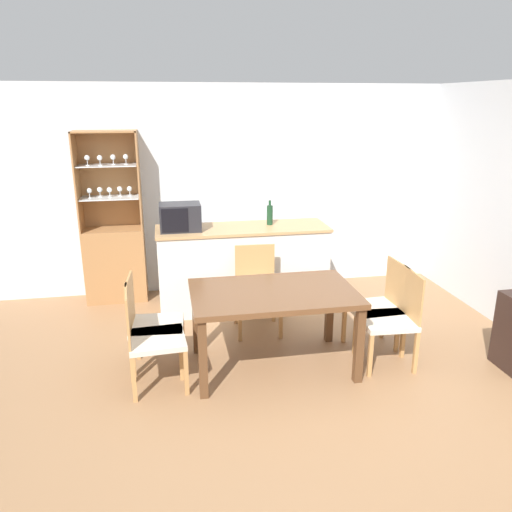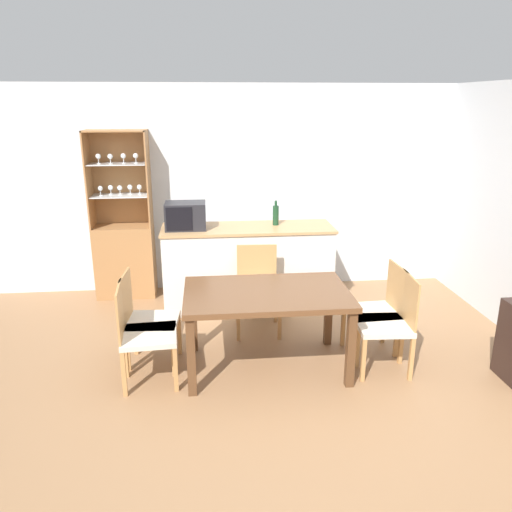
{
  "view_description": "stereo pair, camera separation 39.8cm",
  "coord_description": "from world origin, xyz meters",
  "px_view_note": "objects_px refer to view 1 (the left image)",
  "views": [
    {
      "loc": [
        -0.96,
        -3.55,
        2.34
      ],
      "look_at": [
        -0.08,
        1.18,
        0.84
      ],
      "focal_mm": 35.0,
      "sensor_mm": 36.0,
      "label": 1
    },
    {
      "loc": [
        -0.57,
        -3.61,
        2.34
      ],
      "look_at": [
        -0.08,
        1.18,
        0.84
      ],
      "focal_mm": 35.0,
      "sensor_mm": 36.0,
      "label": 2
    }
  ],
  "objects_px": {
    "dining_chair_side_right_far": "(379,307)",
    "microwave": "(180,217)",
    "dining_chair_side_right_near": "(392,318)",
    "dining_chair_side_left_far": "(151,324)",
    "dining_table": "(273,300)",
    "dining_chair_head_far": "(257,289)",
    "wine_bottle": "(270,215)",
    "dining_chair_side_left_near": "(151,338)",
    "display_cabinet": "(115,252)"
  },
  "relations": [
    {
      "from": "dining_chair_side_right_far",
      "to": "dining_chair_side_right_near",
      "type": "bearing_deg",
      "value": 177.29
    },
    {
      "from": "dining_chair_side_right_far",
      "to": "wine_bottle",
      "type": "height_order",
      "value": "wine_bottle"
    },
    {
      "from": "dining_table",
      "to": "dining_chair_side_right_near",
      "type": "relative_size",
      "value": 1.64
    },
    {
      "from": "dining_chair_head_far",
      "to": "wine_bottle",
      "type": "xyz_separation_m",
      "value": [
        0.28,
        0.71,
        0.64
      ]
    },
    {
      "from": "dining_chair_side_right_near",
      "to": "wine_bottle",
      "type": "xyz_separation_m",
      "value": [
        -0.79,
        1.66,
        0.64
      ]
    },
    {
      "from": "dining_chair_side_left_near",
      "to": "wine_bottle",
      "type": "height_order",
      "value": "wine_bottle"
    },
    {
      "from": "dining_table",
      "to": "dining_chair_side_left_near",
      "type": "bearing_deg",
      "value": -172.62
    },
    {
      "from": "dining_table",
      "to": "wine_bottle",
      "type": "xyz_separation_m",
      "value": [
        0.29,
        1.52,
        0.43
      ]
    },
    {
      "from": "dining_chair_side_left_near",
      "to": "microwave",
      "type": "height_order",
      "value": "microwave"
    },
    {
      "from": "dining_chair_side_right_near",
      "to": "microwave",
      "type": "distance_m",
      "value": 2.5
    },
    {
      "from": "dining_chair_side_left_near",
      "to": "wine_bottle",
      "type": "relative_size",
      "value": 3.12
    },
    {
      "from": "dining_chair_side_left_near",
      "to": "dining_chair_side_left_far",
      "type": "height_order",
      "value": "same"
    },
    {
      "from": "dining_chair_side_right_far",
      "to": "microwave",
      "type": "bearing_deg",
      "value": 51.77
    },
    {
      "from": "dining_chair_side_left_near",
      "to": "microwave",
      "type": "relative_size",
      "value": 1.98
    },
    {
      "from": "dining_table",
      "to": "microwave",
      "type": "bearing_deg",
      "value": 117.36
    },
    {
      "from": "dining_chair_side_left_far",
      "to": "dining_chair_side_right_near",
      "type": "relative_size",
      "value": 1.0
    },
    {
      "from": "dining_chair_side_left_far",
      "to": "wine_bottle",
      "type": "distance_m",
      "value": 2.04
    },
    {
      "from": "wine_bottle",
      "to": "dining_chair_side_left_far",
      "type": "bearing_deg",
      "value": -134.68
    },
    {
      "from": "dining_chair_head_far",
      "to": "wine_bottle",
      "type": "distance_m",
      "value": 1.0
    },
    {
      "from": "dining_chair_side_left_far",
      "to": "microwave",
      "type": "height_order",
      "value": "microwave"
    },
    {
      "from": "dining_chair_side_right_far",
      "to": "microwave",
      "type": "distance_m",
      "value": 2.33
    },
    {
      "from": "dining_chair_head_far",
      "to": "dining_chair_side_right_far",
      "type": "xyz_separation_m",
      "value": [
        1.07,
        -0.66,
        0.0
      ]
    },
    {
      "from": "display_cabinet",
      "to": "dining_chair_side_left_far",
      "type": "height_order",
      "value": "display_cabinet"
    },
    {
      "from": "display_cabinet",
      "to": "dining_chair_side_right_far",
      "type": "relative_size",
      "value": 2.28
    },
    {
      "from": "microwave",
      "to": "dining_chair_side_right_near",
      "type": "bearing_deg",
      "value": -40.9
    },
    {
      "from": "dining_chair_side_left_far",
      "to": "microwave",
      "type": "distance_m",
      "value": 1.5
    },
    {
      "from": "dining_chair_side_right_far",
      "to": "wine_bottle",
      "type": "distance_m",
      "value": 1.71
    },
    {
      "from": "dining_chair_side_right_far",
      "to": "wine_bottle",
      "type": "relative_size",
      "value": 3.12
    },
    {
      "from": "display_cabinet",
      "to": "dining_chair_side_right_near",
      "type": "bearing_deg",
      "value": -38.97
    },
    {
      "from": "display_cabinet",
      "to": "dining_chair_side_left_near",
      "type": "bearing_deg",
      "value": -77.9
    },
    {
      "from": "dining_chair_side_left_far",
      "to": "dining_chair_side_right_near",
      "type": "xyz_separation_m",
      "value": [
        2.15,
        -0.28,
        0.0
      ]
    },
    {
      "from": "dining_chair_side_left_far",
      "to": "wine_bottle",
      "type": "relative_size",
      "value": 3.12
    },
    {
      "from": "dining_chair_side_right_near",
      "to": "microwave",
      "type": "bearing_deg",
      "value": 52.49
    },
    {
      "from": "dining_chair_side_right_near",
      "to": "dining_chair_side_right_far",
      "type": "bearing_deg",
      "value": 3.39
    },
    {
      "from": "dining_chair_head_far",
      "to": "dining_chair_side_right_near",
      "type": "bearing_deg",
      "value": 141.42
    },
    {
      "from": "dining_chair_side_left_far",
      "to": "dining_chair_side_right_far",
      "type": "xyz_separation_m",
      "value": [
        2.15,
        -0.0,
        0.0
      ]
    },
    {
      "from": "display_cabinet",
      "to": "microwave",
      "type": "distance_m",
      "value": 1.08
    },
    {
      "from": "dining_chair_side_left_near",
      "to": "dining_chair_side_left_far",
      "type": "distance_m",
      "value": 0.28
    },
    {
      "from": "dining_table",
      "to": "wine_bottle",
      "type": "distance_m",
      "value": 1.6
    },
    {
      "from": "dining_table",
      "to": "dining_chair_side_right_far",
      "type": "bearing_deg",
      "value": 7.33
    },
    {
      "from": "dining_chair_head_far",
      "to": "dining_chair_side_right_far",
      "type": "relative_size",
      "value": 1.0
    },
    {
      "from": "dining_chair_side_left_near",
      "to": "dining_table",
      "type": "bearing_deg",
      "value": 93.49
    },
    {
      "from": "dining_table",
      "to": "dining_chair_side_right_near",
      "type": "bearing_deg",
      "value": -7.36
    },
    {
      "from": "dining_chair_side_right_near",
      "to": "wine_bottle",
      "type": "bearing_deg",
      "value": 28.91
    },
    {
      "from": "dining_chair_side_left_near",
      "to": "dining_chair_side_right_far",
      "type": "distance_m",
      "value": 2.17
    },
    {
      "from": "dining_chair_side_right_far",
      "to": "microwave",
      "type": "xyz_separation_m",
      "value": [
        -1.82,
        1.3,
        0.67
      ]
    },
    {
      "from": "dining_table",
      "to": "dining_chair_side_left_near",
      "type": "height_order",
      "value": "dining_chair_side_left_near"
    },
    {
      "from": "wine_bottle",
      "to": "dining_chair_side_right_near",
      "type": "bearing_deg",
      "value": -64.49
    },
    {
      "from": "dining_table",
      "to": "dining_chair_side_left_near",
      "type": "relative_size",
      "value": 1.64
    },
    {
      "from": "dining_chair_head_far",
      "to": "dining_chair_side_right_far",
      "type": "bearing_deg",
      "value": 150.93
    }
  ]
}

